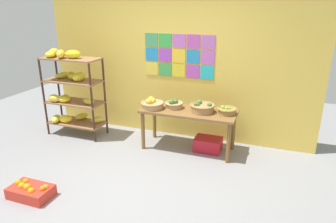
# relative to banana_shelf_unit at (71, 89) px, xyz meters

# --- Properties ---
(ground) EXTENTS (9.60, 9.60, 0.00)m
(ground) POSITION_rel_banana_shelf_unit_xyz_m (1.73, -1.19, -0.86)
(ground) COLOR gray
(back_wall_with_art) EXTENTS (4.79, 0.07, 2.80)m
(back_wall_with_art) POSITION_rel_banana_shelf_unit_xyz_m (1.73, 0.64, 0.54)
(back_wall_with_art) COLOR gold
(back_wall_with_art) RESTS_ON ground
(banana_shelf_unit) EXTENTS (1.04, 0.58, 1.55)m
(banana_shelf_unit) POSITION_rel_banana_shelf_unit_xyz_m (0.00, 0.00, 0.00)
(banana_shelf_unit) COLOR #3D231A
(banana_shelf_unit) RESTS_ON ground
(display_table) EXTENTS (1.51, 0.61, 0.68)m
(display_table) POSITION_rel_banana_shelf_unit_xyz_m (2.15, 0.11, -0.27)
(display_table) COLOR brown
(display_table) RESTS_ON ground
(fruit_basket_right) EXTENTS (0.39, 0.39, 0.18)m
(fruit_basket_right) POSITION_rel_banana_shelf_unit_xyz_m (2.37, 0.10, -0.11)
(fruit_basket_right) COLOR #A07749
(fruit_basket_right) RESTS_ON display_table
(fruit_basket_left) EXTENTS (0.30, 0.30, 0.15)m
(fruit_basket_left) POSITION_rel_banana_shelf_unit_xyz_m (1.89, 0.13, -0.11)
(fruit_basket_left) COLOR tan
(fruit_basket_left) RESTS_ON display_table
(fruit_basket_centre) EXTENTS (0.30, 0.30, 0.12)m
(fruit_basket_centre) POSITION_rel_banana_shelf_unit_xyz_m (2.75, 0.15, -0.13)
(fruit_basket_centre) COLOR olive
(fruit_basket_centre) RESTS_ON display_table
(fruit_basket_back_left) EXTENTS (0.37, 0.37, 0.17)m
(fruit_basket_back_left) POSITION_rel_banana_shelf_unit_xyz_m (1.56, -0.00, -0.11)
(fruit_basket_back_left) COLOR tan
(fruit_basket_back_left) RESTS_ON display_table
(produce_crate_under_table) EXTENTS (0.43, 0.31, 0.22)m
(produce_crate_under_table) POSITION_rel_banana_shelf_unit_xyz_m (2.48, 0.15, -0.75)
(produce_crate_under_table) COLOR red
(produce_crate_under_table) RESTS_ON ground
(orange_crate_foreground) EXTENTS (0.53, 0.32, 0.20)m
(orange_crate_foreground) POSITION_rel_banana_shelf_unit_xyz_m (0.69, -1.85, -0.78)
(orange_crate_foreground) COLOR red
(orange_crate_foreground) RESTS_ON ground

